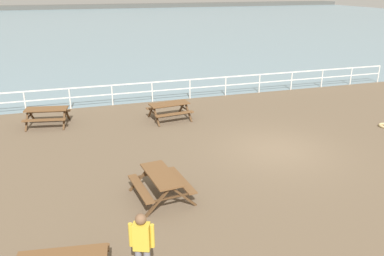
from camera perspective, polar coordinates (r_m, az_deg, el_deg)
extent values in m
cube|color=brown|center=(15.23, 12.21, -3.45)|extent=(30.00, 24.00, 0.20)
cube|color=gray|center=(65.44, -11.54, 14.69)|extent=(142.00, 90.00, 0.01)
cube|color=#4C4C47|center=(108.18, -14.29, 16.54)|extent=(142.00, 6.00, 1.80)
cube|color=white|center=(21.59, 2.36, 7.24)|extent=(23.00, 0.06, 0.06)
cube|color=white|center=(21.70, 2.34, 6.03)|extent=(23.00, 0.05, 0.05)
cylinder|color=white|center=(20.62, -23.15, 3.47)|extent=(0.07, 0.07, 1.05)
cylinder|color=white|center=(20.50, -17.35, 4.10)|extent=(0.07, 0.07, 1.05)
cylinder|color=white|center=(20.59, -11.53, 4.69)|extent=(0.07, 0.07, 1.05)
cylinder|color=white|center=(20.89, -5.82, 5.22)|extent=(0.07, 0.07, 1.05)
cylinder|color=white|center=(21.39, -0.31, 5.69)|extent=(0.07, 0.07, 1.05)
cylinder|color=white|center=(22.08, 4.91, 6.08)|extent=(0.07, 0.07, 1.05)
cylinder|color=white|center=(22.94, 9.78, 6.40)|extent=(0.07, 0.07, 1.05)
cylinder|color=white|center=(23.95, 14.28, 6.65)|extent=(0.07, 0.07, 1.05)
cylinder|color=white|center=(25.10, 18.39, 6.84)|extent=(0.07, 0.07, 1.05)
cylinder|color=white|center=(26.36, 22.13, 6.99)|extent=(0.07, 0.07, 1.05)
cylinder|color=white|center=(27.72, 25.52, 7.10)|extent=(0.07, 0.07, 1.05)
cube|color=brown|center=(9.30, -17.70, -16.76)|extent=(1.82, 0.51, 0.04)
cube|color=brown|center=(18.33, -20.43, 2.62)|extent=(1.90, 1.01, 0.05)
cube|color=brown|center=(19.00, -19.94, 2.32)|extent=(1.82, 0.58, 0.04)
cube|color=brown|center=(17.85, -20.73, 1.11)|extent=(1.82, 0.58, 0.04)
cube|color=#50351E|center=(18.63, -17.72, 2.00)|extent=(0.22, 0.79, 0.79)
cube|color=#50351E|center=(17.93, -18.12, 1.25)|extent=(0.22, 0.79, 0.79)
cube|color=#50351E|center=(18.26, -17.93, 1.77)|extent=(0.33, 1.49, 0.04)
cube|color=#50351E|center=(18.98, -22.35, 1.76)|extent=(0.22, 0.79, 0.79)
cube|color=#50351E|center=(18.30, -22.91, 1.02)|extent=(0.22, 0.79, 0.79)
cube|color=#50351E|center=(18.63, -22.64, 1.52)|extent=(0.33, 1.49, 0.04)
cube|color=brown|center=(11.36, -4.54, -6.80)|extent=(0.90, 1.87, 0.05)
cube|color=brown|center=(11.34, -7.49, -8.70)|extent=(0.46, 1.82, 0.04)
cube|color=brown|center=(11.69, -1.62, -7.57)|extent=(0.46, 1.82, 0.04)
cube|color=#50351E|center=(12.09, -7.44, -7.14)|extent=(0.80, 0.17, 0.79)
cube|color=#50351E|center=(12.30, -4.08, -6.53)|extent=(0.80, 0.17, 0.79)
cube|color=#50351E|center=(12.17, -5.75, -6.65)|extent=(1.50, 0.23, 0.04)
cube|color=#50351E|center=(10.79, -4.97, -10.67)|extent=(0.80, 0.17, 0.79)
cube|color=#50351E|center=(11.01, -1.23, -9.89)|extent=(0.80, 0.17, 0.79)
cube|color=#50351E|center=(10.87, -3.08, -10.07)|extent=(1.50, 0.23, 0.04)
cube|color=brown|center=(17.96, -3.32, 3.54)|extent=(1.87, 0.92, 0.05)
cube|color=brown|center=(18.60, -4.00, 3.15)|extent=(1.82, 0.48, 0.04)
cube|color=brown|center=(17.50, -2.55, 2.07)|extent=(1.82, 0.48, 0.04)
cube|color=#50351E|center=(18.68, -1.49, 3.03)|extent=(0.18, 0.80, 0.79)
cube|color=#50351E|center=(18.03, -0.55, 2.39)|extent=(0.18, 0.80, 0.79)
cube|color=#50351E|center=(18.34, -1.03, 2.85)|extent=(0.25, 1.50, 0.04)
cube|color=#50351E|center=(18.16, -6.02, 2.41)|extent=(0.18, 0.80, 0.79)
cube|color=#50351E|center=(17.48, -5.22, 1.73)|extent=(0.18, 0.80, 0.79)
cube|color=#50351E|center=(17.80, -5.63, 2.21)|extent=(0.25, 1.50, 0.04)
cube|color=gold|center=(8.22, -7.35, -15.38)|extent=(0.40, 0.33, 0.58)
cylinder|color=gold|center=(8.25, -8.90, -15.08)|extent=(0.09, 0.09, 0.52)
cylinder|color=gold|center=(8.16, -5.79, -15.35)|extent=(0.09, 0.09, 0.52)
sphere|color=brown|center=(7.99, -7.48, -13.02)|extent=(0.23, 0.23, 0.23)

